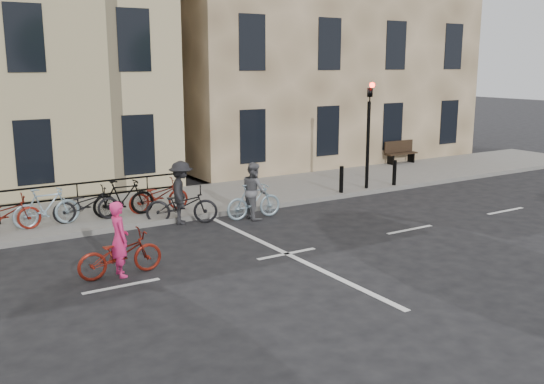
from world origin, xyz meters
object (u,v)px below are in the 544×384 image
bench (400,151)px  cyclist_grey (254,196)px  traffic_light (369,122)px  cyclist_dark (182,199)px  cyclist_pink (120,250)px

bench → cyclist_grey: bearing=-156.1°
bench → cyclist_grey: size_ratio=0.92×
traffic_light → cyclist_dark: (-7.15, -0.44, -1.75)m
bench → cyclist_grey: (-9.96, -4.42, -0.01)m
cyclist_pink → cyclist_dark: size_ratio=0.87×
traffic_light → bench: traffic_light is taller
bench → cyclist_dark: (-11.95, -3.83, 0.03)m
traffic_light → bench: bearing=35.2°
traffic_light → cyclist_grey: (-5.16, -1.03, -1.79)m
cyclist_grey → cyclist_dark: size_ratio=0.83×
cyclist_dark → cyclist_grey: bearing=-81.1°
cyclist_grey → cyclist_dark: cyclist_dark is taller
cyclist_pink → cyclist_grey: (4.84, 2.68, 0.11)m
cyclist_pink → bench: bearing=-64.7°
traffic_light → cyclist_dark: size_ratio=1.86×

